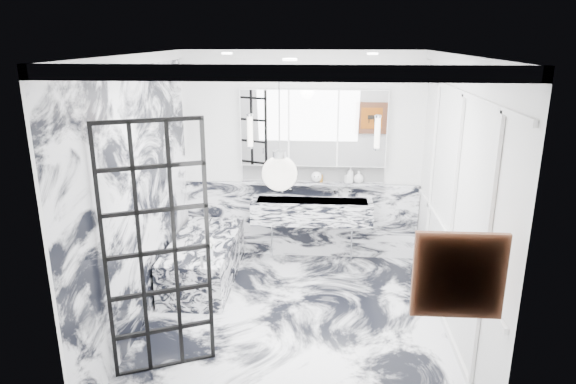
# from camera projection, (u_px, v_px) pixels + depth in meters

# --- Properties ---
(floor) EXTENTS (3.60, 3.60, 0.00)m
(floor) POSITION_uv_depth(u_px,v_px,m) (293.00, 321.00, 5.57)
(floor) COLOR white
(floor) RESTS_ON ground
(ceiling) EXTENTS (3.60, 3.60, 0.00)m
(ceiling) POSITION_uv_depth(u_px,v_px,m) (294.00, 54.00, 4.75)
(ceiling) COLOR white
(ceiling) RESTS_ON wall_back
(wall_back) EXTENTS (3.60, 0.00, 3.60)m
(wall_back) POSITION_uv_depth(u_px,v_px,m) (302.00, 158.00, 6.88)
(wall_back) COLOR white
(wall_back) RESTS_ON floor
(wall_front) EXTENTS (3.60, 0.00, 3.60)m
(wall_front) POSITION_uv_depth(u_px,v_px,m) (278.00, 279.00, 3.44)
(wall_front) COLOR white
(wall_front) RESTS_ON floor
(wall_left) EXTENTS (0.00, 3.60, 3.60)m
(wall_left) POSITION_uv_depth(u_px,v_px,m) (139.00, 195.00, 5.27)
(wall_left) COLOR white
(wall_left) RESTS_ON floor
(wall_right) EXTENTS (0.00, 3.60, 3.60)m
(wall_right) POSITION_uv_depth(u_px,v_px,m) (456.00, 202.00, 5.05)
(wall_right) COLOR white
(wall_right) RESTS_ON floor
(marble_clad_back) EXTENTS (3.18, 0.05, 1.05)m
(marble_clad_back) POSITION_uv_depth(u_px,v_px,m) (301.00, 220.00, 7.11)
(marble_clad_back) COLOR white
(marble_clad_back) RESTS_ON floor
(marble_clad_left) EXTENTS (0.02, 3.56, 2.68)m
(marble_clad_left) POSITION_uv_depth(u_px,v_px,m) (140.00, 200.00, 5.29)
(marble_clad_left) COLOR white
(marble_clad_left) RESTS_ON floor
(panel_molding) EXTENTS (0.03, 3.40, 2.30)m
(panel_molding) POSITION_uv_depth(u_px,v_px,m) (453.00, 211.00, 5.08)
(panel_molding) COLOR white
(panel_molding) RESTS_ON floor
(soap_bottle_a) EXTENTS (0.09, 0.09, 0.22)m
(soap_bottle_a) POSITION_uv_depth(u_px,v_px,m) (350.00, 175.00, 6.81)
(soap_bottle_a) COLOR #8C5919
(soap_bottle_a) RESTS_ON ledge
(soap_bottle_b) EXTENTS (0.09, 0.09, 0.15)m
(soap_bottle_b) POSITION_uv_depth(u_px,v_px,m) (348.00, 177.00, 6.82)
(soap_bottle_b) COLOR #4C4C51
(soap_bottle_b) RESTS_ON ledge
(soap_bottle_c) EXTENTS (0.14, 0.14, 0.17)m
(soap_bottle_c) POSITION_uv_depth(u_px,v_px,m) (359.00, 177.00, 6.81)
(soap_bottle_c) COLOR silver
(soap_bottle_c) RESTS_ON ledge
(face_pot) EXTENTS (0.14, 0.14, 0.14)m
(face_pot) POSITION_uv_depth(u_px,v_px,m) (316.00, 177.00, 6.85)
(face_pot) COLOR white
(face_pot) RESTS_ON ledge
(amber_bottle) EXTENTS (0.04, 0.04, 0.10)m
(amber_bottle) POSITION_uv_depth(u_px,v_px,m) (321.00, 179.00, 6.85)
(amber_bottle) COLOR #8C5919
(amber_bottle) RESTS_ON ledge
(flower_vase) EXTENTS (0.09, 0.09, 0.12)m
(flower_vase) POSITION_uv_depth(u_px,v_px,m) (209.00, 254.00, 5.77)
(flower_vase) COLOR silver
(flower_vase) RESTS_ON bathtub
(crittall_door) EXTENTS (0.82, 0.39, 2.31)m
(crittall_door) POSITION_uv_depth(u_px,v_px,m) (158.00, 252.00, 4.48)
(crittall_door) COLOR black
(crittall_door) RESTS_ON floor
(artwork) EXTENTS (0.51, 0.05, 0.51)m
(artwork) POSITION_uv_depth(u_px,v_px,m) (459.00, 275.00, 3.39)
(artwork) COLOR #BC5313
(artwork) RESTS_ON wall_front
(pendant_light) EXTENTS (0.26, 0.26, 0.26)m
(pendant_light) POSITION_uv_depth(u_px,v_px,m) (280.00, 173.00, 3.80)
(pendant_light) COLOR white
(pendant_light) RESTS_ON ceiling
(trough_sink) EXTENTS (1.60, 0.45, 0.30)m
(trough_sink) POSITION_uv_depth(u_px,v_px,m) (312.00, 211.00, 6.83)
(trough_sink) COLOR silver
(trough_sink) RESTS_ON wall_back
(ledge) EXTENTS (1.90, 0.14, 0.04)m
(ledge) POSITION_uv_depth(u_px,v_px,m) (313.00, 183.00, 6.89)
(ledge) COLOR silver
(ledge) RESTS_ON wall_back
(subway_tile) EXTENTS (1.90, 0.03, 0.23)m
(subway_tile) POSITION_uv_depth(u_px,v_px,m) (313.00, 172.00, 6.91)
(subway_tile) COLOR white
(subway_tile) RESTS_ON wall_back
(mirror_cabinet) EXTENTS (1.90, 0.16, 1.00)m
(mirror_cabinet) POSITION_uv_depth(u_px,v_px,m) (313.00, 128.00, 6.67)
(mirror_cabinet) COLOR white
(mirror_cabinet) RESTS_ON wall_back
(sconce_left) EXTENTS (0.07, 0.07, 0.40)m
(sconce_left) POSITION_uv_depth(u_px,v_px,m) (250.00, 131.00, 6.65)
(sconce_left) COLOR white
(sconce_left) RESTS_ON mirror_cabinet
(sconce_right) EXTENTS (0.07, 0.07, 0.40)m
(sconce_right) POSITION_uv_depth(u_px,v_px,m) (377.00, 133.00, 6.54)
(sconce_right) COLOR white
(sconce_right) RESTS_ON mirror_cabinet
(bathtub) EXTENTS (0.75, 1.65, 0.55)m
(bathtub) POSITION_uv_depth(u_px,v_px,m) (204.00, 260.00, 6.42)
(bathtub) COLOR silver
(bathtub) RESTS_ON floor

